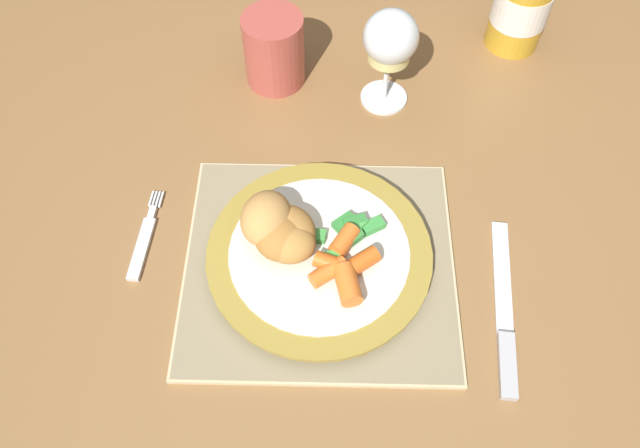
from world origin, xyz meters
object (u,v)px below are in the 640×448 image
dining_table (358,207)px  dinner_plate (319,256)px  fork (144,241)px  table_knife (505,320)px  drinking_cup (274,48)px  wine_glass (390,42)px

dining_table → dinner_plate: dinner_plate is taller
dinner_plate → fork: dinner_plate is taller
table_knife → drinking_cup: size_ratio=2.13×
table_knife → wine_glass: bearing=110.0°
dining_table → table_knife: 0.27m
fork → wine_glass: (0.28, 0.23, 0.09)m
table_knife → fork: bearing=167.4°
fork → wine_glass: wine_glass is taller
dinner_plate → drinking_cup: size_ratio=2.51×
dinner_plate → drinking_cup: drinking_cup is taller
dining_table → fork: bearing=-155.3°
wine_glass → drinking_cup: (-0.15, 0.04, -0.05)m
drinking_cup → table_knife: bearing=-53.7°
dining_table → dinner_plate: (-0.05, -0.14, 0.11)m
drinking_cup → dining_table: bearing=-52.9°
fork → table_knife: 0.41m
dining_table → wine_glass: size_ratio=9.53×
fork → table_knife: size_ratio=0.58×
dining_table → fork: 0.29m
dining_table → table_knife: table_knife is taller
dining_table → drinking_cup: drinking_cup is taller
dinner_plate → wine_glass: size_ratio=1.80×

